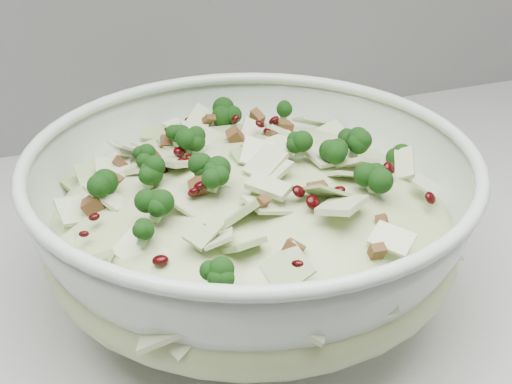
# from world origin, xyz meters

# --- Properties ---
(mixing_bowl) EXTENTS (0.39, 0.39, 0.14)m
(mixing_bowl) POSITION_xyz_m (0.23, 1.62, 0.97)
(mixing_bowl) COLOR silver
(mixing_bowl) RESTS_ON counter
(salad) EXTENTS (0.34, 0.34, 0.14)m
(salad) POSITION_xyz_m (0.23, 1.62, 0.99)
(salad) COLOR #BBC687
(salad) RESTS_ON mixing_bowl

